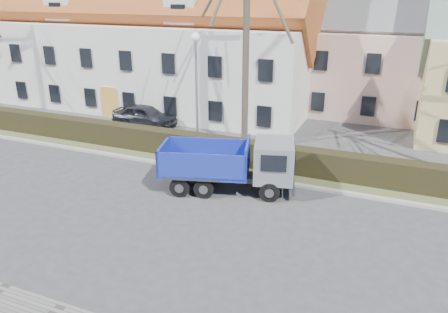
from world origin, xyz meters
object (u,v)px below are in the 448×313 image
at_px(dump_truck, 223,164).
at_px(parked_car_a, 145,116).
at_px(streetlight, 197,94).
at_px(cart_frame, 174,159).

height_order(dump_truck, parked_car_a, dump_truck).
xyz_separation_m(streetlight, parked_car_a, (-5.33, 3.03, -2.54)).
height_order(cart_frame, parked_car_a, parked_car_a).
relative_size(cart_frame, parked_car_a, 0.15).
distance_m(dump_truck, streetlight, 5.54).
xyz_separation_m(streetlight, cart_frame, (-0.32, -2.24, -2.99)).
relative_size(dump_truck, parked_car_a, 1.43).
relative_size(dump_truck, streetlight, 0.95).
relative_size(dump_truck, cart_frame, 9.83).
height_order(streetlight, parked_car_a, streetlight).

